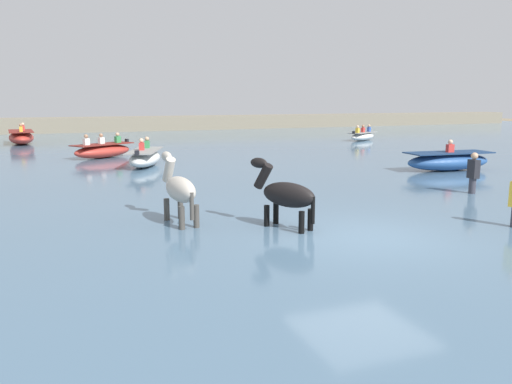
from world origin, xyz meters
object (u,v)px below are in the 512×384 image
Objects in this scene: boat_distant_east at (103,150)px; person_wading_mid at (473,179)px; boat_far_inshore at (448,161)px; horse_trailing_pinto at (179,191)px; horse_lead_black at (286,197)px; boat_mid_channel at (363,136)px; boat_mid_outer at (21,137)px; boat_far_offshore at (145,158)px.

person_wading_mid is (9.23, -13.24, 0.09)m from boat_distant_east.
horse_trailing_pinto is at bearing -158.26° from boat_far_inshore.
boat_distant_east is (-2.50, 14.95, -0.34)m from horse_lead_black.
boat_mid_channel is 0.74× the size of boat_mid_outer.
horse_trailing_pinto reaches higher than boat_mid_outer.
boat_mid_outer is (-6.45, 24.23, -0.28)m from horse_lead_black.
boat_mid_outer is (-5.29, 12.95, 0.07)m from boat_far_offshore.
boat_far_inshore is 2.19× the size of person_wading_mid.
horse_trailing_pinto reaches higher than boat_distant_east.
boat_mid_outer reaches higher than boat_far_offshore.
boat_far_offshore is at bearing -69.83° from boat_distant_east.
horse_trailing_pinto is 23.43m from boat_mid_outer.
boat_far_inshore is 1.28× the size of boat_mid_channel.
horse_lead_black is at bearing -126.62° from boat_mid_channel.
horse_lead_black is 0.67× the size of boat_mid_channel.
boat_mid_outer is 2.33× the size of person_wading_mid.
boat_far_inshore reaches higher than boat_distant_east.
horse_lead_black is 1.16× the size of person_wading_mid.
boat_mid_outer is at bearing 166.02° from boat_mid_channel.
boat_mid_outer reaches higher than boat_mid_channel.
boat_mid_channel is at bearing 26.97° from boat_far_offshore.
person_wading_mid is at bearing -113.22° from boat_mid_channel.
boat_mid_channel is (15.35, 7.81, -0.05)m from boat_far_offshore.
boat_far_offshore is 13.99m from boat_mid_outer.
person_wading_mid is (7.89, -9.58, 0.10)m from boat_far_offshore.
boat_mid_outer is (-3.95, 9.29, 0.06)m from boat_distant_east.
horse_trailing_pinto reaches higher than boat_far_inshore.
horse_lead_black is at bearing -165.79° from person_wading_mid.
person_wading_mid is at bearing 14.21° from horse_lead_black.
boat_mid_outer is (-4.44, 23.01, -0.32)m from horse_trailing_pinto.
person_wading_mid reaches higher than boat_far_inshore.
horse_lead_black is 0.56× the size of boat_far_offshore.
horse_trailing_pinto reaches higher than person_wading_mid.
boat_distant_east is at bearing 110.17° from boat_far_offshore.
person_wading_mid is at bearing -50.54° from boat_far_offshore.
person_wading_mid is at bearing -123.66° from boat_far_inshore.
boat_far_inshore is at bearing -37.42° from boat_distant_east.
horse_trailing_pinto is (-2.01, 1.23, 0.04)m from horse_lead_black.
horse_trailing_pinto is 1.20× the size of person_wading_mid.
horse_trailing_pinto is 24.12m from boat_mid_channel.
horse_lead_black is at bearing -80.50° from boat_distant_east.
boat_far_inshore is at bearing 31.52° from horse_lead_black.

